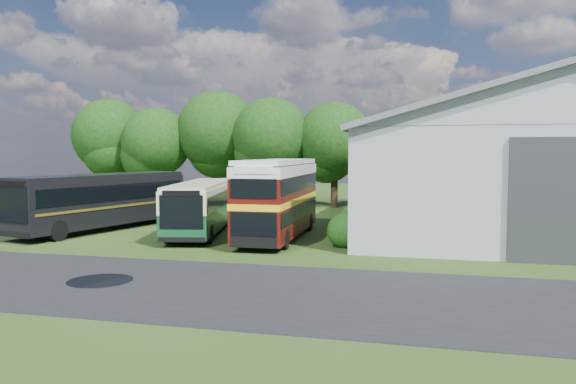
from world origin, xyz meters
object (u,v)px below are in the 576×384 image
(storage_shed, at_px, (528,156))
(bus_maroon_double, at_px, (278,199))
(bus_dark_single, at_px, (102,200))
(bus_green_single, at_px, (202,206))

(storage_shed, relative_size, bus_maroon_double, 2.62)
(bus_maroon_double, distance_m, bus_dark_single, 10.59)
(bus_green_single, relative_size, bus_maroon_double, 1.09)
(storage_shed, height_order, bus_dark_single, storage_shed)
(storage_shed, relative_size, bus_green_single, 2.40)
(bus_green_single, height_order, bus_maroon_double, bus_maroon_double)
(storage_shed, bearing_deg, bus_dark_single, -162.35)
(bus_green_single, bearing_deg, bus_dark_single, 169.73)
(storage_shed, bearing_deg, bus_green_single, -157.39)
(bus_maroon_double, bearing_deg, bus_green_single, 167.83)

